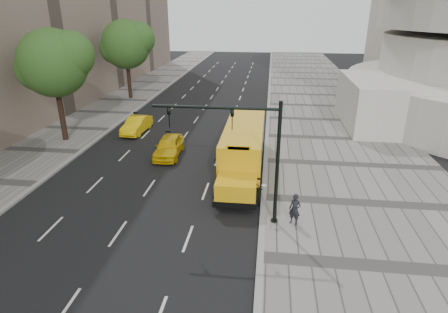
# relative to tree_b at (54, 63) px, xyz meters

# --- Properties ---
(ground) EXTENTS (140.00, 140.00, 0.00)m
(ground) POSITION_rel_tree_b_xyz_m (10.40, -2.54, -6.36)
(ground) COLOR black
(ground) RESTS_ON ground
(sidewalk_museum) EXTENTS (12.00, 140.00, 0.15)m
(sidewalk_museum) POSITION_rel_tree_b_xyz_m (22.40, -2.54, -6.29)
(sidewalk_museum) COLOR gray
(sidewalk_museum) RESTS_ON ground
(sidewalk_far) EXTENTS (6.00, 140.00, 0.15)m
(sidewalk_far) POSITION_rel_tree_b_xyz_m (-0.60, -2.54, -6.29)
(sidewalk_far) COLOR gray
(sidewalk_far) RESTS_ON ground
(curb_museum) EXTENTS (0.30, 140.00, 0.15)m
(curb_museum) POSITION_rel_tree_b_xyz_m (16.40, -2.54, -6.29)
(curb_museum) COLOR gray
(curb_museum) RESTS_ON ground
(curb_far) EXTENTS (0.30, 140.00, 0.15)m
(curb_far) POSITION_rel_tree_b_xyz_m (2.40, -2.54, -6.29)
(curb_far) COLOR gray
(curb_far) RESTS_ON ground
(tree_b) EXTENTS (5.87, 5.22, 8.93)m
(tree_b) POSITION_rel_tree_b_xyz_m (0.00, 0.00, 0.00)
(tree_b) COLOR black
(tree_b) RESTS_ON ground
(tree_c) EXTENTS (6.21, 5.52, 9.11)m
(tree_c) POSITION_rel_tree_b_xyz_m (0.01, 15.22, 0.03)
(tree_c) COLOR black
(tree_c) RESTS_ON ground
(school_bus) EXTENTS (2.96, 11.56, 3.19)m
(school_bus) POSITION_rel_tree_b_xyz_m (14.90, -3.89, -4.60)
(school_bus) COLOR gold
(school_bus) RESTS_ON ground
(taxi_near) EXTENTS (1.95, 4.42, 1.48)m
(taxi_near) POSITION_rel_tree_b_xyz_m (9.24, -2.15, -5.62)
(taxi_near) COLOR yellow
(taxi_near) RESTS_ON ground
(taxi_far) EXTENTS (1.69, 4.30, 1.39)m
(taxi_far) POSITION_rel_tree_b_xyz_m (4.99, 2.92, -5.67)
(taxi_far) COLOR yellow
(taxi_far) RESTS_ON ground
(pedestrian) EXTENTS (0.71, 0.60, 1.64)m
(pedestrian) POSITION_rel_tree_b_xyz_m (17.98, -10.81, -5.40)
(pedestrian) COLOR black
(pedestrian) RESTS_ON sidewalk_museum
(traffic_signal) EXTENTS (6.18, 0.36, 6.40)m
(traffic_signal) POSITION_rel_tree_b_xyz_m (15.59, -10.71, -2.27)
(traffic_signal) COLOR black
(traffic_signal) RESTS_ON ground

